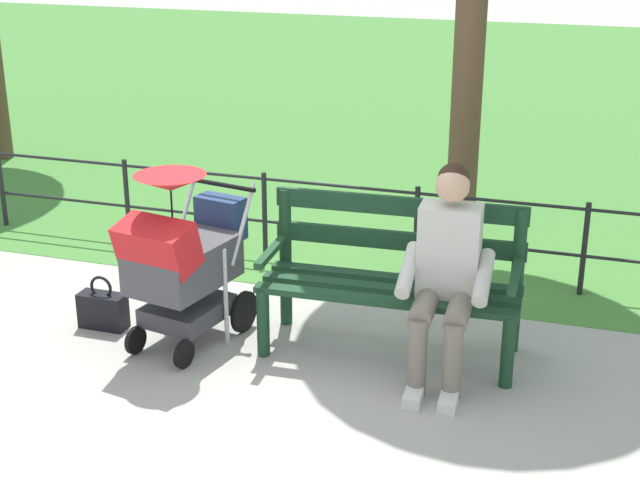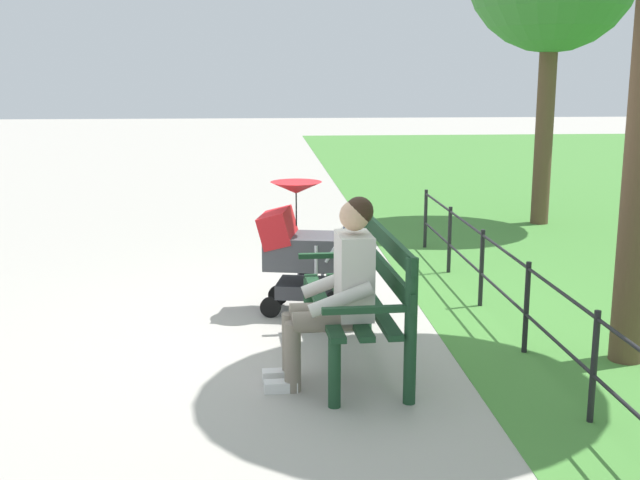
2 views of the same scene
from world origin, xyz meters
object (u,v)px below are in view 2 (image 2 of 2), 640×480
handbag (305,280)px  person_on_bench (338,286)px  stroller (305,246)px  park_bench (364,293)px

handbag → person_on_bench: bearing=-177.9°
person_on_bench → stroller: size_ratio=1.11×
person_on_bench → handbag: bearing=2.1°
person_on_bench → stroller: 1.65m
park_bench → stroller: stroller is taller
stroller → person_on_bench: bearing=-175.7°
park_bench → handbag: park_bench is taller
park_bench → stroller: 1.32m
stroller → handbag: stroller is taller
person_on_bench → stroller: bearing=4.3°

